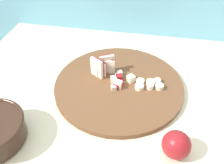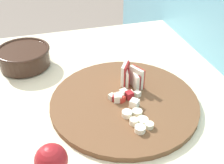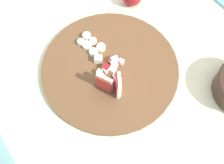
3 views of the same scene
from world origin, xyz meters
name	(u,v)px [view 1 (image 1 of 3)]	position (x,y,z in m)	size (l,w,h in m)	color
tile_backsplash	(144,64)	(0.00, 0.46, 0.75)	(2.40, 0.04, 1.51)	#6BADC6
cutting_board	(119,85)	(-0.07, 0.08, 0.94)	(0.42, 0.42, 0.02)	brown
apple_wedge_fan	(102,66)	(-0.13, 0.12, 0.97)	(0.08, 0.06, 0.07)	maroon
apple_dice_pile	(119,81)	(-0.07, 0.08, 0.95)	(0.08, 0.09, 0.02)	white
banana_slice_rows	(149,84)	(0.03, 0.08, 0.95)	(0.09, 0.07, 0.02)	white
whole_apple	(176,145)	(0.11, -0.14, 0.96)	(0.07, 0.07, 0.07)	maroon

